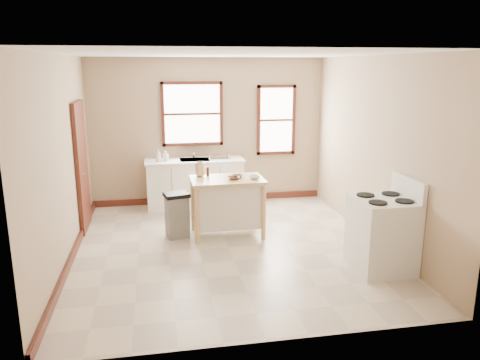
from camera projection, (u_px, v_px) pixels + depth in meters
name	position (u px, v px, depth m)	size (l,w,h in m)	color
floor	(229.00, 247.00, 7.00)	(5.00, 5.00, 0.00)	#B39F8D
ceiling	(227.00, 54.00, 6.33)	(5.00, 5.00, 0.00)	white
wall_back	(208.00, 132.00, 9.05)	(4.50, 0.04, 2.80)	tan
wall_left	(63.00, 161.00, 6.27)	(0.04, 5.00, 2.80)	tan
wall_right	(375.00, 151.00, 7.05)	(0.04, 5.00, 2.80)	tan
window_main	(192.00, 114.00, 8.90)	(1.17, 0.06, 1.22)	#3C1810
window_side	(276.00, 120.00, 9.22)	(0.77, 0.06, 1.37)	#3C1810
door_left	(82.00, 166.00, 7.60)	(0.06, 0.90, 2.10)	#3C1810
baseboard_back	(209.00, 199.00, 9.34)	(4.50, 0.04, 0.12)	#3C1810
baseboard_left	(73.00, 254.00, 6.60)	(0.04, 5.00, 0.12)	#3C1810
sink_counter	(195.00, 183.00, 8.94)	(1.86, 0.62, 0.92)	white
faucet	(194.00, 152.00, 8.97)	(0.03, 0.03, 0.22)	silver
soap_bottle_a	(158.00, 156.00, 8.60)	(0.09, 0.09, 0.23)	#B2B2B2
soap_bottle_b	(166.00, 156.00, 8.70)	(0.08, 0.09, 0.18)	#B2B2B2
dish_rack	(218.00, 156.00, 8.88)	(0.38, 0.29, 0.10)	silver
kitchen_island	(227.00, 207.00, 7.42)	(1.13, 0.72, 0.93)	tan
knife_block	(200.00, 170.00, 7.44)	(0.10, 0.10, 0.20)	tan
pepper_grinder	(208.00, 172.00, 7.44)	(0.04, 0.04, 0.15)	#3E2410
bowl_a	(233.00, 178.00, 7.25)	(0.18, 0.18, 0.04)	brown
bowl_b	(238.00, 176.00, 7.38)	(0.17, 0.17, 0.04)	brown
bowl_c	(255.00, 177.00, 7.28)	(0.17, 0.17, 0.05)	silver
trash_bin	(177.00, 215.00, 7.35)	(0.37, 0.31, 0.72)	slate
gas_stove	(382.00, 224.00, 6.14)	(0.78, 0.79, 1.24)	silver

